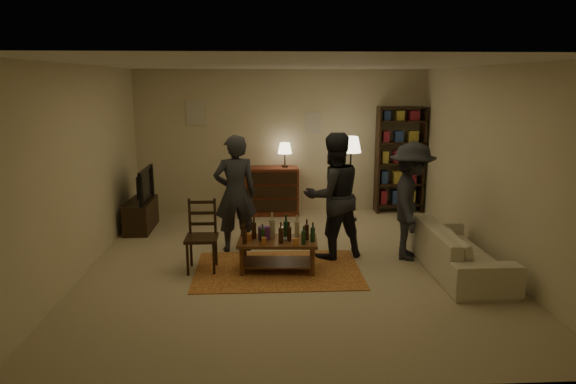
{
  "coord_description": "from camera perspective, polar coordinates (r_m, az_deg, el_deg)",
  "views": [
    {
      "loc": [
        -0.41,
        -6.77,
        2.5
      ],
      "look_at": [
        -0.03,
        0.1,
        1.0
      ],
      "focal_mm": 32.0,
      "sensor_mm": 36.0,
      "label": 1
    }
  ],
  "objects": [
    {
      "name": "tv_stand",
      "position": [
        9.06,
        -16.03,
        -1.66
      ],
      "size": [
        0.4,
        1.0,
        1.06
      ],
      "color": "black",
      "rests_on": "ground"
    },
    {
      "name": "dining_chair",
      "position": [
        6.95,
        -9.54,
        -4.47
      ],
      "size": [
        0.42,
        0.42,
        0.97
      ],
      "rotation": [
        0.0,
        0.0,
        -0.01
      ],
      "color": "black",
      "rests_on": "ground"
    },
    {
      "name": "coffee_table",
      "position": [
        6.84,
        -1.16,
        -5.63
      ],
      "size": [
        1.08,
        0.64,
        0.77
      ],
      "rotation": [
        0.0,
        0.0,
        -0.07
      ],
      "color": "brown",
      "rests_on": "ground"
    },
    {
      "name": "sofa",
      "position": [
        7.22,
        18.32,
        -6.01
      ],
      "size": [
        0.81,
        2.08,
        0.61
      ],
      "primitive_type": "imported",
      "rotation": [
        0.0,
        0.0,
        1.57
      ],
      "color": "beige",
      "rests_on": "ground"
    },
    {
      "name": "dresser",
      "position": [
        9.7,
        -1.78,
        0.28
      ],
      "size": [
        1.0,
        0.5,
        1.36
      ],
      "color": "brown",
      "rests_on": "ground"
    },
    {
      "name": "person_right",
      "position": [
        7.28,
        5.03,
        -0.43
      ],
      "size": [
        1.04,
        0.92,
        1.79
      ],
      "primitive_type": "imported",
      "rotation": [
        0.0,
        0.0,
        3.47
      ],
      "color": "#222429",
      "rests_on": "ground"
    },
    {
      "name": "bookshelf",
      "position": [
        10.02,
        12.3,
        3.64
      ],
      "size": [
        0.9,
        0.34,
        2.02
      ],
      "color": "black",
      "rests_on": "ground"
    },
    {
      "name": "room_shell",
      "position": [
        9.77,
        -4.57,
        8.27
      ],
      "size": [
        6.0,
        6.0,
        6.0
      ],
      "color": "beige",
      "rests_on": "ground"
    },
    {
      "name": "rug",
      "position": [
        6.97,
        -1.15,
        -8.65
      ],
      "size": [
        2.2,
        1.5,
        0.01
      ],
      "primitive_type": "cube",
      "color": "maroon",
      "rests_on": "ground"
    },
    {
      "name": "floor",
      "position": [
        7.23,
        0.31,
        -7.91
      ],
      "size": [
        6.0,
        6.0,
        0.0
      ],
      "primitive_type": "plane",
      "color": "#C6B793",
      "rests_on": "ground"
    },
    {
      "name": "floor_lamp",
      "position": [
        9.17,
        7.01,
        4.63
      ],
      "size": [
        0.36,
        0.36,
        1.53
      ],
      "color": "black",
      "rests_on": "ground"
    },
    {
      "name": "person_by_sofa",
      "position": [
        7.41,
        13.51,
        -1.01
      ],
      "size": [
        0.91,
        1.21,
        1.67
      ],
      "primitive_type": "imported",
      "rotation": [
        0.0,
        0.0,
        1.27
      ],
      "color": "#27282F",
      "rests_on": "ground"
    },
    {
      "name": "person_left",
      "position": [
        7.57,
        -5.87,
        -0.18
      ],
      "size": [
        0.7,
        0.53,
        1.74
      ],
      "primitive_type": "imported",
      "rotation": [
        0.0,
        0.0,
        3.34
      ],
      "color": "#282930",
      "rests_on": "ground"
    }
  ]
}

